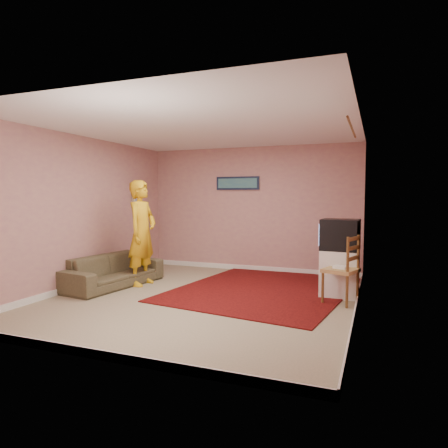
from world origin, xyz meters
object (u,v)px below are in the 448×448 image
at_px(chair_a, 341,256).
at_px(sofa, 114,271).
at_px(crt_tv, 340,235).
at_px(tv_cabinet, 339,273).
at_px(chair_b, 341,262).
at_px(person, 142,233).

relative_size(chair_a, sofa, 0.25).
bearing_deg(chair_a, crt_tv, -79.29).
height_order(tv_cabinet, chair_b, chair_b).
bearing_deg(tv_cabinet, chair_a, 92.76).
bearing_deg(chair_b, tv_cabinet, -154.73).
height_order(chair_a, chair_b, chair_b).
relative_size(tv_cabinet, person, 0.39).
bearing_deg(chair_b, crt_tv, -153.98).
xyz_separation_m(chair_b, sofa, (-3.80, -0.28, -0.34)).
distance_m(tv_cabinet, chair_b, 0.50).
distance_m(crt_tv, sofa, 3.87).
xyz_separation_m(chair_b, person, (-3.40, 0.01, 0.31)).
bearing_deg(sofa, chair_a, -61.00).
bearing_deg(tv_cabinet, person, -172.95).
distance_m(tv_cabinet, person, 3.42).
height_order(sofa, person, person).
bearing_deg(chair_a, sofa, -150.71).
bearing_deg(person, chair_b, -90.71).
bearing_deg(crt_tv, chair_b, -78.54).
bearing_deg(chair_b, chair_a, -157.17).
relative_size(tv_cabinet, sofa, 0.39).
bearing_deg(person, chair_a, -71.73).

